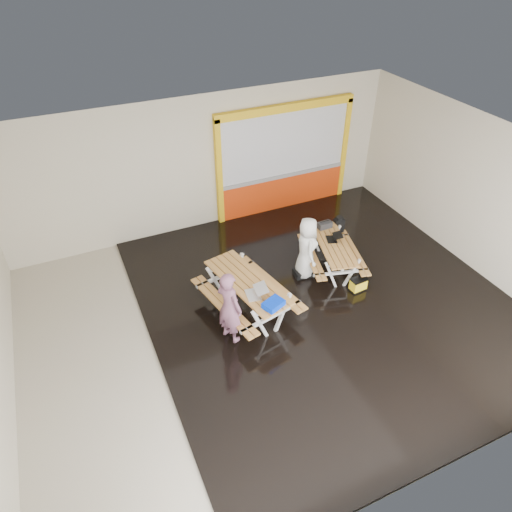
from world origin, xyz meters
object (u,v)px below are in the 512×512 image
picnic_table_left (247,289)px  backpack (339,224)px  fluke_bag (358,285)px  picnic_table_right (333,250)px  laptop_left (256,292)px  laptop_right (334,238)px  person_right (307,248)px  toolbox (325,225)px  dark_case (303,273)px  person_left (229,307)px  blue_pouch (273,304)px

picnic_table_left → backpack: bearing=22.9°
picnic_table_left → fluke_bag: bearing=-9.2°
picnic_table_right → laptop_left: laptop_left is taller
laptop_right → picnic_table_right: bearing=-121.9°
person_right → picnic_table_right: bearing=-82.1°
laptop_left → picnic_table_left: bearing=88.7°
picnic_table_right → toolbox: size_ratio=5.96×
picnic_table_right → dark_case: picnic_table_right is taller
laptop_right → backpack: (0.53, 0.58, -0.11)m
person_left → picnic_table_left: bearing=-69.4°
picnic_table_right → fluke_bag: size_ratio=5.49×
picnic_table_left → dark_case: size_ratio=6.11×
picnic_table_left → person_right: person_right is taller
person_right → dark_case: bearing=135.9°
backpack → dark_case: bearing=-152.4°
picnic_table_left → laptop_right: picnic_table_left is taller
picnic_table_left → person_right: size_ratio=1.59×
person_left → laptop_left: 0.63m
toolbox → person_left: bearing=-150.4°
picnic_table_left → person_left: person_left is taller
person_left → toolbox: (3.17, 1.80, -0.08)m
backpack → picnic_table_left: bearing=-157.1°
blue_pouch → dark_case: size_ratio=1.00×
person_right → laptop_left: size_ratio=3.33×
picnic_table_right → blue_pouch: 2.67m
person_right → blue_pouch: size_ratio=3.87×
backpack → dark_case: 1.64m
person_left → person_right: bearing=-85.9°
toolbox → picnic_table_right: bearing=-103.3°
laptop_right → dark_case: 1.08m
person_right → blue_pouch: person_right is taller
picnic_table_left → picnic_table_right: size_ratio=1.15×
toolbox → dark_case: (-0.91, -0.65, -0.69)m
laptop_left → picnic_table_right: bearing=22.4°
picnic_table_left → dark_case: 1.80m
laptop_left → backpack: size_ratio=1.09×
laptop_right → blue_pouch: 2.81m
fluke_bag → dark_case: bearing=132.2°
laptop_right → dark_case: laptop_right is taller
person_right → person_left: bearing=130.7°
person_left → toolbox: bearing=-83.6°
picnic_table_left → person_right: 1.83m
picnic_table_right → laptop_right: (0.09, 0.14, 0.22)m
laptop_right → toolbox: size_ratio=1.24×
dark_case → fluke_bag: size_ratio=1.04×
laptop_left → dark_case: bearing=31.4°
laptop_left → blue_pouch: 0.47m
person_left → fluke_bag: person_left is taller
person_right → toolbox: 1.02m
blue_pouch → fluke_bag: bearing=11.6°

